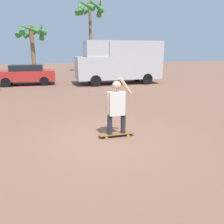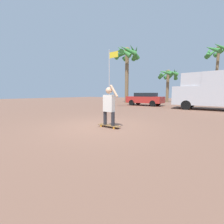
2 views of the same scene
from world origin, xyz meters
TOP-DOWN VIEW (x-y plane):
  - ground_plane at (0.00, 0.00)m, footprint 80.00×80.00m
  - skateboard at (0.40, 0.06)m, footprint 1.00×0.25m
  - person_skateboarder at (0.40, 0.06)m, footprint 0.73×0.25m
  - camper_van at (3.61, 10.14)m, footprint 6.13×2.22m
  - parked_car_red at (-3.04, 11.25)m, footprint 3.98×1.82m
  - palm_tree_near_van at (3.09, 19.77)m, footprint 3.25×3.49m
  - palm_tree_center_background at (-3.00, 19.63)m, footprint 3.28×3.29m
  - palm_tree_far_left at (-7.29, 14.23)m, footprint 3.83×3.84m
  - flagpole at (-4.68, 6.87)m, footprint 1.04×0.12m

SIDE VIEW (x-z plane):
  - ground_plane at x=0.00m, z-range 0.00..0.00m
  - skateboard at x=0.40m, z-range 0.03..0.12m
  - parked_car_red at x=-3.04m, z-range 0.05..1.48m
  - person_skateboarder at x=0.40m, z-range 0.14..1.74m
  - camper_van at x=3.61m, z-range 0.13..3.17m
  - flagpole at x=-4.68m, z-range 0.43..5.81m
  - palm_tree_center_background at x=-3.00m, z-range 1.52..6.66m
  - palm_tree_far_left at x=-7.29m, z-range 2.49..10.43m
  - palm_tree_near_van at x=3.09m, z-range 2.59..10.36m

